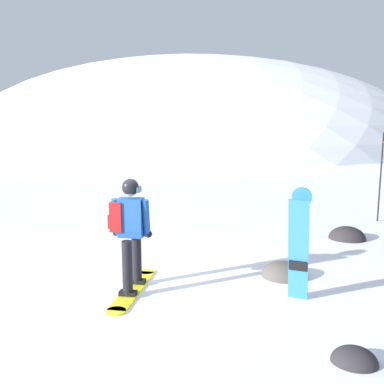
{
  "coord_description": "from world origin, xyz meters",
  "views": [
    {
      "loc": [
        3.78,
        -6.18,
        2.71
      ],
      "look_at": [
        0.17,
        2.63,
        1.0
      ],
      "focal_mm": 43.3,
      "sensor_mm": 36.0,
      "label": 1
    }
  ],
  "objects_px": {
    "spare_snowboard": "(299,245)",
    "rock_dark": "(283,277)",
    "rock_small": "(354,363)",
    "snowboarder_main": "(129,232)",
    "piste_marker_near": "(381,171)",
    "rock_mid": "(347,239)"
  },
  "relations": [
    {
      "from": "snowboarder_main",
      "to": "rock_mid",
      "type": "height_order",
      "value": "snowboarder_main"
    },
    {
      "from": "snowboarder_main",
      "to": "rock_small",
      "type": "bearing_deg",
      "value": -14.87
    },
    {
      "from": "rock_small",
      "to": "rock_mid",
      "type": "bearing_deg",
      "value": 94.81
    },
    {
      "from": "snowboarder_main",
      "to": "rock_small",
      "type": "xyz_separation_m",
      "value": [
        3.26,
        -0.87,
        -0.92
      ]
    },
    {
      "from": "rock_dark",
      "to": "rock_small",
      "type": "relative_size",
      "value": 1.45
    },
    {
      "from": "spare_snowboard",
      "to": "rock_mid",
      "type": "height_order",
      "value": "spare_snowboard"
    },
    {
      "from": "rock_mid",
      "to": "snowboarder_main",
      "type": "bearing_deg",
      "value": -124.03
    },
    {
      "from": "spare_snowboard",
      "to": "rock_dark",
      "type": "relative_size",
      "value": 2.23
    },
    {
      "from": "spare_snowboard",
      "to": "rock_mid",
      "type": "bearing_deg",
      "value": 83.11
    },
    {
      "from": "spare_snowboard",
      "to": "rock_mid",
      "type": "relative_size",
      "value": 2.14
    },
    {
      "from": "spare_snowboard",
      "to": "piste_marker_near",
      "type": "xyz_separation_m",
      "value": [
        1.01,
        5.59,
        0.41
      ]
    },
    {
      "from": "rock_mid",
      "to": "piste_marker_near",
      "type": "bearing_deg",
      "value": 73.66
    },
    {
      "from": "rock_dark",
      "to": "rock_small",
      "type": "bearing_deg",
      "value": -61.96
    },
    {
      "from": "rock_dark",
      "to": "rock_small",
      "type": "height_order",
      "value": "rock_dark"
    },
    {
      "from": "spare_snowboard",
      "to": "piste_marker_near",
      "type": "distance_m",
      "value": 5.7
    },
    {
      "from": "spare_snowboard",
      "to": "rock_small",
      "type": "relative_size",
      "value": 3.23
    },
    {
      "from": "rock_small",
      "to": "spare_snowboard",
      "type": "bearing_deg",
      "value": 121.27
    },
    {
      "from": "snowboarder_main",
      "to": "rock_dark",
      "type": "distance_m",
      "value": 2.66
    },
    {
      "from": "snowboarder_main",
      "to": "spare_snowboard",
      "type": "distance_m",
      "value": 2.46
    },
    {
      "from": "piste_marker_near",
      "to": "snowboarder_main",
      "type": "bearing_deg",
      "value": -118.99
    },
    {
      "from": "rock_small",
      "to": "snowboarder_main",
      "type": "bearing_deg",
      "value": 165.13
    },
    {
      "from": "spare_snowboard",
      "to": "rock_small",
      "type": "height_order",
      "value": "spare_snowboard"
    }
  ]
}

